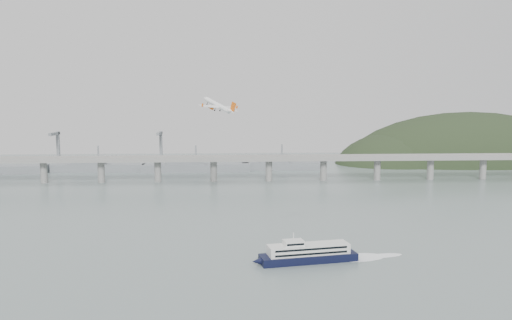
{
  "coord_description": "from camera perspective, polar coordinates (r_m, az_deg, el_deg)",
  "views": [
    {
      "loc": [
        -17.24,
        -246.94,
        71.02
      ],
      "look_at": [
        0.0,
        55.0,
        36.0
      ],
      "focal_mm": 35.0,
      "sensor_mm": 36.0,
      "label": 1
    }
  ],
  "objects": [
    {
      "name": "airliner",
      "position": [
        338.95,
        -4.31,
        6.21
      ],
      "size": [
        26.34,
        27.87,
        13.51
      ],
      "rotation": [
        0.05,
        -0.33,
        2.29
      ],
      "color": "white",
      "rests_on": "ground"
    },
    {
      "name": "ferry",
      "position": [
        228.61,
        6.0,
        -10.56
      ],
      "size": [
        71.96,
        21.48,
        13.64
      ],
      "rotation": [
        0.0,
        0.0,
        0.17
      ],
      "color": "black",
      "rests_on": "ground"
    },
    {
      "name": "bridge",
      "position": [
        450.4,
        -1.2,
        -0.2
      ],
      "size": [
        800.0,
        22.0,
        23.9
      ],
      "color": "gray",
      "rests_on": "ground"
    },
    {
      "name": "distant_fleet",
      "position": [
        534.26,
        -18.23,
        -0.69
      ],
      "size": [
        453.0,
        60.9,
        40.0
      ],
      "color": "slate",
      "rests_on": "ground"
    },
    {
      "name": "ground",
      "position": [
        257.53,
        0.71,
        -9.4
      ],
      "size": [
        900.0,
        900.0,
        0.0
      ],
      "primitive_type": "plane",
      "color": "slate",
      "rests_on": "ground"
    },
    {
      "name": "headland",
      "position": [
        659.17,
        24.09,
        -1.85
      ],
      "size": [
        365.0,
        155.0,
        156.0
      ],
      "color": "black",
      "rests_on": "ground"
    }
  ]
}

